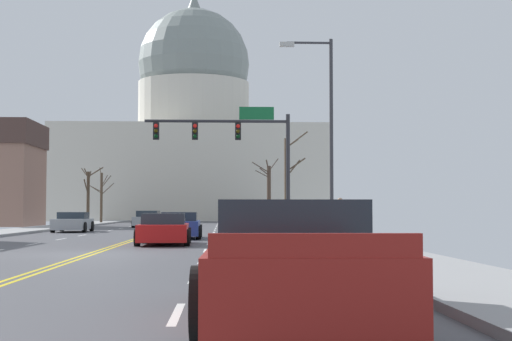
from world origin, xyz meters
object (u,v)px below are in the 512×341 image
pedestrian_00 (340,218)px  pedestrian_01 (321,218)px  sedan_oncoming_00 (73,223)px  sedan_oncoming_01 (148,220)px  sedan_near_03 (272,247)px  pickup_truck_near_04 (294,264)px  sedan_near_02 (256,235)px  sedan_near_00 (180,226)px  signal_gantry (237,142)px  street_lamp_right (325,122)px  sedan_near_01 (164,230)px

pedestrian_00 → pedestrian_01: bearing=94.3°
sedan_oncoming_00 → sedan_oncoming_01: size_ratio=1.03×
sedan_near_03 → pickup_truck_near_04: pickup_truck_near_04 is taller
sedan_near_02 → sedan_oncoming_01: sedan_oncoming_01 is taller
sedan_near_02 → pickup_truck_near_04: pickup_truck_near_04 is taller
sedan_near_03 → sedan_oncoming_00: sedan_oncoming_00 is taller
pickup_truck_near_04 → pedestrian_01: 21.48m
sedan_near_00 → sedan_oncoming_00: size_ratio=0.98×
sedan_near_02 → sedan_oncoming_00: (-10.37, 24.16, 0.00)m
signal_gantry → sedan_oncoming_01: bearing=109.4°
sedan_near_02 → pickup_truck_near_04: 14.12m
sedan_near_02 → pickup_truck_near_04: size_ratio=0.77×
signal_gantry → pedestrian_01: size_ratio=4.81×
street_lamp_right → pedestrian_01: 4.22m
signal_gantry → sedan_near_02: signal_gantry is taller
signal_gantry → sedan_oncoming_00: 12.80m
sedan_near_01 → pedestrian_01: 6.37m
signal_gantry → pickup_truck_near_04: bearing=-89.6°
sedan_near_01 → street_lamp_right: bearing=-13.1°
pickup_truck_near_04 → pedestrian_00: bearing=79.5°
signal_gantry → sedan_near_02: 18.22m
sedan_near_01 → sedan_near_02: 7.30m
sedan_near_00 → signal_gantry: bearing=59.7°
pickup_truck_near_04 → pedestrian_01: pedestrian_01 is taller
sedan_oncoming_01 → pedestrian_01: 30.97m
signal_gantry → pedestrian_01: signal_gantry is taller
pedestrian_00 → pedestrian_01: pedestrian_00 is taller
pickup_truck_near_04 → sedan_oncoming_00: (-10.27, 38.28, -0.11)m
signal_gantry → sedan_oncoming_01: (-6.64, 18.82, -4.48)m
street_lamp_right → pedestrian_01: bearing=86.5°
sedan_near_00 → pedestrian_00: pedestrian_00 is taller
signal_gantry → street_lamp_right: 12.99m
sedan_near_02 → pedestrian_01: size_ratio=2.65×
street_lamp_right → sedan_oncoming_00: (-13.21, 19.11, -4.14)m
signal_gantry → sedan_oncoming_00: signal_gantry is taller
sedan_near_00 → pickup_truck_near_04: 27.18m
sedan_near_00 → sedan_near_03: size_ratio=1.00×
sedan_near_02 → sedan_oncoming_01: (-6.95, 36.47, 0.02)m
sedan_oncoming_00 → pedestrian_00: 24.52m
sedan_near_00 → sedan_near_01: size_ratio=1.00×
sedan_near_00 → sedan_oncoming_00: (-7.28, 11.26, -0.02)m
sedan_near_00 → sedan_oncoming_00: 13.41m
signal_gantry → sedan_near_01: signal_gantry is taller
sedan_near_00 → pedestrian_01: (6.05, -5.76, 0.45)m
sedan_near_01 → sedan_near_00: bearing=87.7°
street_lamp_right → sedan_oncoming_01: size_ratio=1.71×
signal_gantry → sedan_near_03: (0.37, -24.75, -4.53)m
sedan_near_00 → pickup_truck_near_04: size_ratio=0.81×
street_lamp_right → sedan_oncoming_01: street_lamp_right is taller
sedan_near_02 → pedestrian_00: bearing=49.5°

